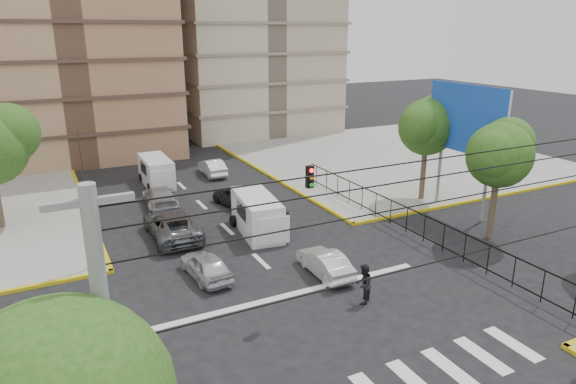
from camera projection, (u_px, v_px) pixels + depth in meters
ground at (308, 306)px, 22.19m from camera, size 160.00×160.00×0.00m
sidewalk_ne at (392, 157)px, 47.77m from camera, size 26.00×26.00×0.15m
stop_line at (295, 293)px, 23.21m from camera, size 13.00×0.40×0.01m
park_fence at (406, 234)px, 29.88m from camera, size 0.10×22.50×1.66m
billboard at (467, 121)px, 31.68m from camera, size 0.36×6.20×8.10m
tree_park_a at (501, 152)px, 28.00m from camera, size 4.41×3.60×6.83m
tree_park_c at (428, 124)px, 34.29m from camera, size 4.65×3.80×7.25m
traffic_light_nw at (87, 211)px, 24.53m from camera, size 0.28×0.22×4.40m
traffic_light_hanging at (337, 188)px, 18.67m from camera, size 18.00×9.12×0.92m
van_right_lane at (259, 216)px, 29.68m from camera, size 2.53×5.11×2.21m
van_left_lane at (157, 173)px, 38.88m from camera, size 2.01×4.73×2.13m
car_silver_front_left at (206, 265)px, 24.53m from camera, size 1.86×3.86×1.27m
car_white_front_right at (325, 263)px, 24.84m from camera, size 1.38×3.78×1.24m
car_grey_mid_left at (172, 225)px, 29.27m from camera, size 2.70×5.60×1.54m
car_silver_rear_left at (160, 197)px, 34.37m from camera, size 2.30×4.90×1.38m
car_darkgrey_mid_right at (235, 197)px, 34.43m from camera, size 2.22×4.23×1.37m
car_white_rear_right at (212, 167)px, 41.83m from camera, size 1.55×4.10×1.33m
pedestrian_crosswalk at (364, 284)px, 22.16m from camera, size 1.11×1.09×1.81m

